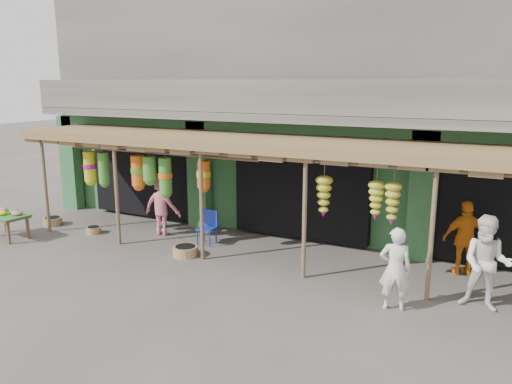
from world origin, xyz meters
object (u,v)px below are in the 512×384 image
at_px(person_right, 487,263).
at_px(person_vendor, 466,238).
at_px(flower_table, 7,215).
at_px(blue_chair, 208,225).
at_px(person_shopper, 162,205).
at_px(person_front, 395,269).

xyz_separation_m(person_right, person_vendor, (-0.46, 1.62, -0.06)).
height_order(flower_table, person_right, person_right).
height_order(blue_chair, person_vendor, person_vendor).
relative_size(flower_table, person_shopper, 0.82).
distance_m(flower_table, person_shopper, 4.06).
bearing_deg(blue_chair, person_vendor, 2.40).
distance_m(flower_table, blue_chair, 5.36).
bearing_deg(person_right, blue_chair, 175.17).
height_order(flower_table, blue_chair, blue_chair).
bearing_deg(person_vendor, blue_chair, -18.67).
relative_size(person_right, person_vendor, 1.08).
relative_size(person_front, person_shopper, 0.93).
relative_size(flower_table, blue_chair, 1.57).
distance_m(blue_chair, person_shopper, 1.54).
height_order(blue_chair, person_right, person_right).
relative_size(person_vendor, person_shopper, 0.98).
distance_m(flower_table, person_right, 11.49).
xyz_separation_m(blue_chair, person_front, (5.00, -1.73, 0.29)).
xyz_separation_m(person_right, person_shopper, (-7.96, 1.10, -0.04)).
relative_size(person_right, person_shopper, 1.05).
xyz_separation_m(flower_table, blue_chair, (4.98, 1.97, -0.14)).
bearing_deg(blue_chair, person_shopper, 172.55).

